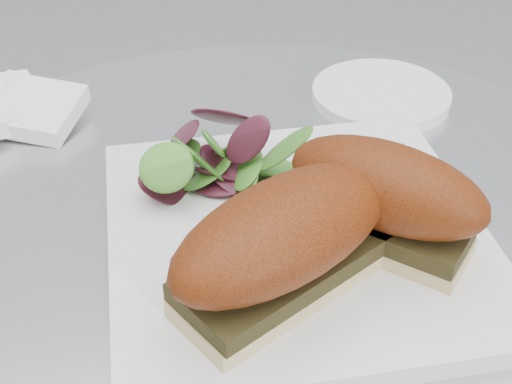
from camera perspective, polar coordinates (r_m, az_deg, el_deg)
plate at (r=0.54m, az=3.31°, el=-3.61°), size 0.31×0.31×0.02m
sandwich_left at (r=0.46m, az=2.27°, el=-3.92°), size 0.19×0.14×0.08m
sandwich_right at (r=0.50m, az=10.30°, el=-0.35°), size 0.14×0.15×0.08m
salad at (r=0.56m, az=-2.79°, el=2.73°), size 0.12×0.12×0.05m
napkin at (r=0.72m, az=-18.53°, el=5.85°), size 0.13×0.13×0.02m
saucer at (r=0.73m, az=9.97°, el=7.67°), size 0.14×0.14×0.01m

